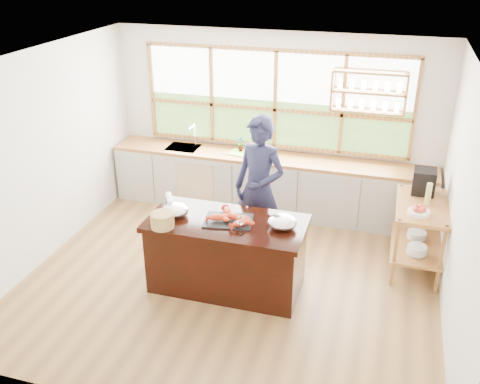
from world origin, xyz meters
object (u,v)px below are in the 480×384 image
at_px(island, 227,254).
at_px(cook, 259,189).
at_px(espresso_machine, 424,181).
at_px(wicker_basket, 162,220).

relative_size(island, cook, 0.96).
bearing_deg(espresso_machine, cook, -161.71).
bearing_deg(cook, wicker_basket, -107.91).
bearing_deg(wicker_basket, cook, 54.87).
height_order(island, espresso_machine, espresso_machine).
distance_m(island, espresso_machine, 2.70).
xyz_separation_m(island, wicker_basket, (-0.65, -0.33, 0.53)).
distance_m(island, wicker_basket, 0.90).
xyz_separation_m(espresso_machine, wicker_basket, (-2.84, -1.78, -0.07)).
height_order(cook, wicker_basket, cook).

